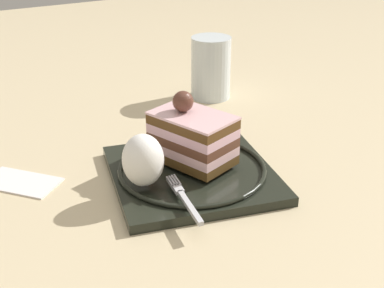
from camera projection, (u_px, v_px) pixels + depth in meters
ground_plane at (222, 182)px, 0.64m from camera, size 2.40×2.40×0.00m
dessert_plate at (192, 172)px, 0.65m from camera, size 0.23×0.23×0.02m
cake_slice at (192, 136)px, 0.64m from camera, size 0.11×0.09×0.09m
whipped_cream_dollop at (143, 160)px, 0.59m from camera, size 0.05×0.05×0.06m
fork at (183, 197)px, 0.57m from camera, size 0.10×0.03×0.00m
drink_glass_near at (211, 70)px, 0.89m from camera, size 0.07×0.07×0.11m
folded_napkin at (20, 182)px, 0.64m from camera, size 0.10×0.10×0.00m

